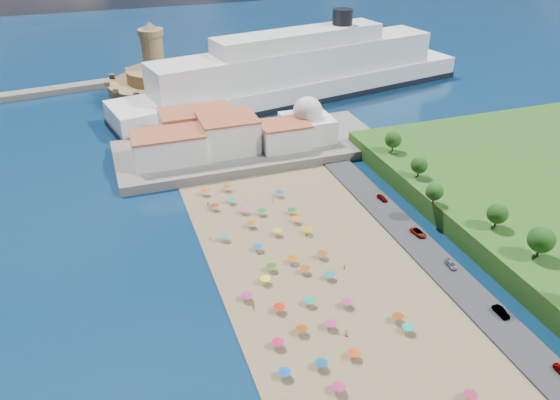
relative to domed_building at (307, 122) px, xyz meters
name	(u,v)px	position (x,y,z in m)	size (l,w,h in m)	color
ground	(300,285)	(-30.00, -71.00, -8.97)	(700.00, 700.00, 0.00)	#071938
terrace	(250,148)	(-20.00, 2.00, -7.47)	(90.00, 36.00, 3.00)	#59544C
jetty	(169,121)	(-42.00, 37.00, -7.77)	(18.00, 70.00, 2.40)	#59544C
waterfront_buildings	(211,135)	(-33.05, 2.64, -1.10)	(57.00, 29.00, 11.00)	silver
domed_building	(307,122)	(0.00, 0.00, 0.00)	(16.00, 16.00, 15.00)	silver
fortress	(156,84)	(-42.00, 67.00, -2.29)	(40.00, 40.00, 32.40)	olive
cruise_ship	(299,75)	(15.44, 48.23, 1.40)	(161.85, 54.37, 35.04)	black
beach_parasols	(315,308)	(-30.84, -81.95, -6.83)	(31.97, 117.01, 2.20)	gray
beachgoers	(288,286)	(-33.17, -71.94, -7.84)	(33.13, 94.90, 1.89)	tan
parked_cars	(448,261)	(6.00, -75.79, -7.62)	(2.87, 72.46, 1.40)	gray
hillside_trees	(517,235)	(18.33, -82.48, 1.20)	(14.24, 109.97, 7.74)	#382314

